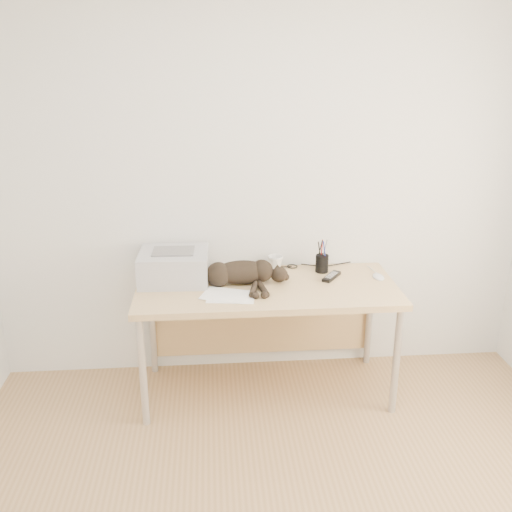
{
  "coord_description": "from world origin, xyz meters",
  "views": [
    {
      "loc": [
        -0.33,
        -1.82,
        2.1
      ],
      "look_at": [
        -0.07,
        1.34,
        0.96
      ],
      "focal_mm": 40.0,
      "sensor_mm": 36.0,
      "label": 1
    }
  ],
  "objects": [
    {
      "name": "wall_back",
      "position": [
        0.0,
        1.75,
        1.3
      ],
      "size": [
        3.5,
        0.0,
        3.5
      ],
      "primitive_type": "plane",
      "rotation": [
        1.57,
        0.0,
        0.0
      ],
      "color": "silver",
      "rests_on": "floor"
    },
    {
      "name": "cat",
      "position": [
        -0.17,
        1.44,
        0.81
      ],
      "size": [
        0.69,
        0.31,
        0.16
      ],
      "rotation": [
        0.0,
        0.0,
        0.02
      ],
      "color": "black",
      "rests_on": "desk"
    },
    {
      "name": "remote_grey",
      "position": [
        -0.19,
        1.6,
        0.75
      ],
      "size": [
        0.08,
        0.18,
        0.02
      ],
      "primitive_type": "cube",
      "rotation": [
        0.0,
        0.0,
        0.2
      ],
      "color": "slate",
      "rests_on": "desk"
    },
    {
      "name": "mug",
      "position": [
        0.08,
        1.67,
        0.79
      ],
      "size": [
        0.14,
        0.14,
        0.09
      ],
      "primitive_type": "imported",
      "rotation": [
        0.0,
        0.0,
        1.03
      ],
      "color": "silver",
      "rests_on": "desk"
    },
    {
      "name": "desk",
      "position": [
        0.0,
        1.48,
        0.61
      ],
      "size": [
        1.6,
        0.7,
        0.74
      ],
      "color": "tan",
      "rests_on": "floor"
    },
    {
      "name": "printer",
      "position": [
        -0.57,
        1.53,
        0.84
      ],
      "size": [
        0.44,
        0.37,
        0.2
      ],
      "color": "#ACACB0",
      "rests_on": "desk"
    },
    {
      "name": "cable_tangle",
      "position": [
        0.0,
        1.7,
        0.75
      ],
      "size": [
        1.36,
        0.07,
        0.01
      ],
      "primitive_type": null,
      "color": "black",
      "rests_on": "desk"
    },
    {
      "name": "remote_black",
      "position": [
        0.42,
        1.49,
        0.75
      ],
      "size": [
        0.15,
        0.18,
        0.02
      ],
      "primitive_type": "cube",
      "rotation": [
        0.0,
        0.0,
        -0.62
      ],
      "color": "black",
      "rests_on": "desk"
    },
    {
      "name": "papers",
      "position": [
        -0.24,
        1.25,
        0.74
      ],
      "size": [
        0.34,
        0.28,
        0.01
      ],
      "color": "white",
      "rests_on": "desk"
    },
    {
      "name": "mouse",
      "position": [
        0.72,
        1.47,
        0.76
      ],
      "size": [
        0.08,
        0.12,
        0.04
      ],
      "primitive_type": "ellipsoid",
      "rotation": [
        0.0,
        0.0,
        0.09
      ],
      "color": "white",
      "rests_on": "desk"
    },
    {
      "name": "pen_cup",
      "position": [
        0.38,
        1.6,
        0.8
      ],
      "size": [
        0.08,
        0.08,
        0.21
      ],
      "color": "black",
      "rests_on": "desk"
    }
  ]
}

